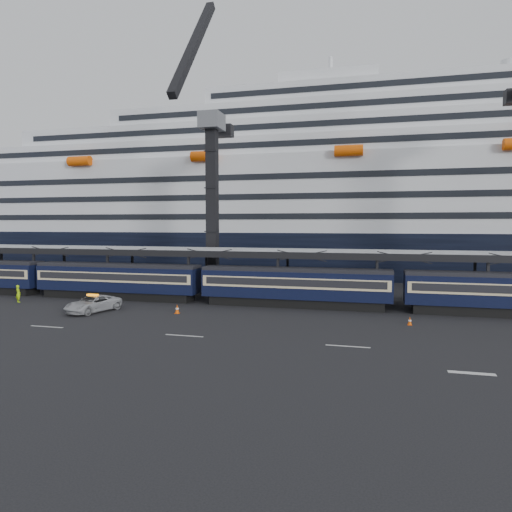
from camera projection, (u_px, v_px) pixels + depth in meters
The scene contains 9 objects.
ground at pixel (378, 334), 34.41m from camera, with size 260.00×260.00×0.00m, color black.
train at pixel (328, 286), 45.07m from camera, with size 133.05×3.00×4.05m.
canopy at pixel (377, 254), 47.57m from camera, with size 130.00×6.25×5.53m.
cruise_ship at pixel (370, 201), 78.26m from camera, with size 214.09×28.84×34.00m.
crane_dark_near at pixel (211, 195), 56.49m from camera, with size 4.50×17.75×35.08m.
pickup_truck at pixel (93, 304), 43.24m from camera, with size 2.56×5.54×1.54m, color #A0A2A7.
worker at pixel (18, 294), 48.50m from camera, with size 0.68×0.44×1.85m, color #A6E20B.
traffic_cone_c at pixel (177, 309), 42.49m from camera, with size 0.43×0.43×0.86m.
traffic_cone_d at pixel (410, 321), 37.62m from camera, with size 0.35×0.35×0.71m.
Camera 1 is at (-0.50, -35.13, 8.32)m, focal length 32.00 mm.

